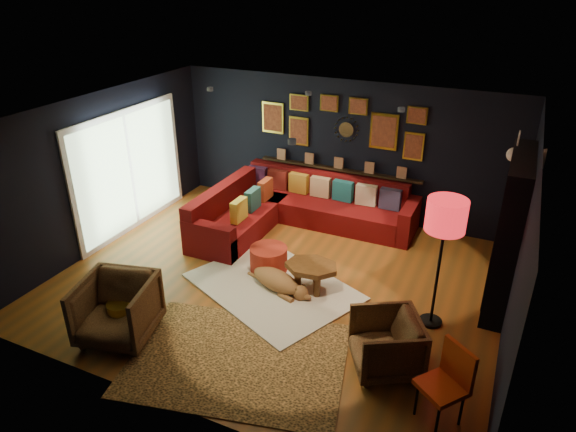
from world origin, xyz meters
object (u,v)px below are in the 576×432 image
at_px(orange_chair, 448,378).
at_px(armchair_left, 117,307).
at_px(coffee_table, 311,269).
at_px(floor_lamp, 446,220).
at_px(sectional, 290,210).
at_px(armchair_right, 386,341).
at_px(pouf, 269,259).
at_px(dog, 276,277).
at_px(gold_stool, 122,316).

bearing_deg(orange_chair, armchair_left, -136.52).
height_order(coffee_table, floor_lamp, floor_lamp).
xyz_separation_m(armchair_left, orange_chair, (4.08, 0.40, 0.08)).
distance_m(sectional, armchair_right, 3.97).
height_order(coffee_table, orange_chair, orange_chair).
bearing_deg(armchair_right, sectional, -168.49).
height_order(sectional, coffee_table, sectional).
relative_size(pouf, dog, 0.49).
bearing_deg(coffee_table, floor_lamp, -1.38).
height_order(coffee_table, armchair_left, armchair_left).
relative_size(sectional, coffee_table, 3.89).
bearing_deg(armchair_left, pouf, 50.90).
bearing_deg(coffee_table, armchair_right, -38.94).
bearing_deg(dog, orange_chair, -9.67).
relative_size(coffee_table, armchair_left, 0.94).
height_order(armchair_left, floor_lamp, floor_lamp).
xyz_separation_m(sectional, floor_lamp, (2.97, -1.86, 1.24)).
bearing_deg(armchair_right, orange_chair, 28.32).
relative_size(pouf, armchair_left, 0.64).
relative_size(armchair_right, orange_chair, 0.86).
bearing_deg(pouf, coffee_table, -14.27).
distance_m(coffee_table, floor_lamp, 2.16).
xyz_separation_m(floor_lamp, dog, (-2.28, -0.15, -1.36)).
height_order(armchair_right, orange_chair, orange_chair).
bearing_deg(dog, gold_stool, -110.77).
height_order(coffee_table, pouf, coffee_table).
xyz_separation_m(sectional, coffee_table, (1.18, -1.82, 0.04)).
xyz_separation_m(pouf, armchair_right, (2.25, -1.37, 0.17)).
relative_size(coffee_table, dog, 0.73).
bearing_deg(gold_stool, sectional, 78.91).
distance_m(floor_lamp, dog, 2.65).
bearing_deg(dog, floor_lamp, 22.40).
bearing_deg(coffee_table, dog, -158.27).
distance_m(pouf, orange_chair, 3.57).
relative_size(gold_stool, floor_lamp, 0.24).
height_order(armchair_right, dog, armchair_right).
relative_size(armchair_left, orange_chair, 1.01).
distance_m(armchair_left, floor_lamp, 4.30).
xyz_separation_m(coffee_table, armchair_left, (-1.86, -2.04, 0.11)).
distance_m(armchair_right, gold_stool, 3.44).
bearing_deg(dog, coffee_table, 40.36).
xyz_separation_m(armchair_right, gold_stool, (-3.35, -0.76, -0.18)).
bearing_deg(orange_chair, pouf, -173.52).
bearing_deg(orange_chair, floor_lamp, 142.83).
relative_size(sectional, pouf, 5.75).
height_order(sectional, gold_stool, sectional).
xyz_separation_m(coffee_table, dog, (-0.48, -0.19, -0.15)).
distance_m(pouf, gold_stool, 2.40).
height_order(floor_lamp, dog, floor_lamp).
bearing_deg(gold_stool, armchair_left, -65.26).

